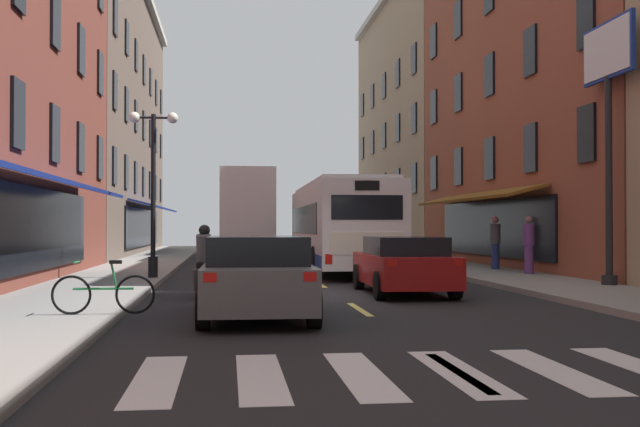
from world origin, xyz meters
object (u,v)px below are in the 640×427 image
box_truck (247,215)px  pedestrian_far (529,243)px  bicycle_near (104,293)px  motorcycle_rider (204,266)px  street_lamp_twin (153,185)px  sedan_near (404,265)px  billboard_sign (608,88)px  sedan_mid (257,276)px  pedestrian_mid (495,242)px  transit_bus (339,225)px

box_truck → pedestrian_far: 15.67m
bicycle_near → pedestrian_far: 15.01m
motorcycle_rider → street_lamp_twin: (-1.62, 4.87, 2.10)m
sedan_near → motorcycle_rider: bearing=-177.9°
box_truck → pedestrian_far: box_truck is taller
billboard_sign → sedan_mid: 11.22m
box_truck → pedestrian_mid: box_truck is taller
transit_bus → sedan_mid: 14.30m
box_truck → pedestrian_far: (8.44, -13.16, -1.06)m
transit_bus → street_lamp_twin: (-6.14, -4.75, 1.16)m
box_truck → sedan_mid: box_truck is taller
sedan_near → pedestrian_far: size_ratio=2.42×
billboard_sign → box_truck: 19.99m
transit_bus → box_truck: (-3.10, 8.75, 0.49)m
sedan_near → pedestrian_mid: 9.10m
pedestrian_far → sedan_near: bearing=44.5°
sedan_mid → street_lamp_twin: (-2.66, 9.09, 2.08)m
billboard_sign → sedan_mid: (-9.10, -4.86, -4.41)m
billboard_sign → pedestrian_far: 6.13m
box_truck → pedestrian_mid: 13.48m
sedan_mid → pedestrian_far: pedestrian_far is taller
sedan_near → pedestrian_mid: size_ratio=2.42×
billboard_sign → street_lamp_twin: billboard_sign is taller
sedan_mid → sedan_near: bearing=50.2°
sedan_near → motorcycle_rider: 4.72m
sedan_near → sedan_mid: size_ratio=0.98×
street_lamp_twin → sedan_mid: bearing=-73.7°
transit_bus → sedan_near: transit_bus is taller
sedan_near → sedan_mid: (-3.67, -4.40, 0.03)m
sedan_near → pedestrian_mid: (4.98, 7.61, 0.38)m
pedestrian_mid → street_lamp_twin: (-11.32, -2.91, 1.73)m
box_truck → pedestrian_far: size_ratio=4.13×
billboard_sign → bicycle_near: (-11.68, -5.17, -4.64)m
sedan_mid → pedestrian_mid: bearing=54.2°
sedan_mid → pedestrian_mid: pedestrian_mid is taller
sedan_mid → pedestrian_far: (8.82, 9.43, 0.35)m
box_truck → motorcycle_rider: 18.48m
transit_bus → sedan_mid: (-3.48, -13.84, -0.91)m
pedestrian_mid → street_lamp_twin: size_ratio=0.38×
sedan_near → pedestrian_far: (5.15, 5.03, 0.38)m
bicycle_near → pedestrian_far: size_ratio=0.94×
transit_bus → street_lamp_twin: street_lamp_twin is taller
sedan_near → motorcycle_rider: size_ratio=2.12×
billboard_sign → pedestrian_far: (-0.28, 4.57, -4.06)m
motorcycle_rider → bicycle_near: motorcycle_rider is taller
motorcycle_rider → pedestrian_far: 11.16m
motorcycle_rider → pedestrian_far: size_ratio=1.14×
box_truck → bicycle_near: 23.16m
pedestrian_mid → motorcycle_rider: bearing=-53.3°
billboard_sign → motorcycle_rider: 11.09m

